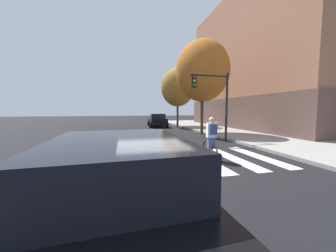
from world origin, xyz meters
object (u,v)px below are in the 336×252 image
object	(u,v)px
sedan_near	(119,193)
street_tree_near	(203,71)
sedan_mid	(157,120)
manhole_cover	(164,181)
street_tree_mid	(178,87)
fire_hydrant	(216,126)
cyclist	(211,139)
traffic_light_near	(215,95)

from	to	relation	value
sedan_near	street_tree_near	distance (m)	13.64
sedan_mid	street_tree_near	distance (m)	9.18
manhole_cover	sedan_mid	size ratio (longest dim) A/B	0.14
street_tree_mid	manhole_cover	bearing A→B (deg)	-107.76
sedan_near	fire_hydrant	distance (m)	15.25
fire_hydrant	manhole_cover	bearing A→B (deg)	-124.39
sedan_near	street_tree_mid	world-z (taller)	street_tree_mid
sedan_mid	street_tree_mid	world-z (taller)	street_tree_mid
fire_hydrant	street_tree_mid	distance (m)	6.98
sedan_mid	cyclist	world-z (taller)	cyclist
sedan_near	fire_hydrant	xyz separation A→B (m)	(8.28, 12.80, -0.29)
cyclist	street_tree_near	world-z (taller)	street_tree_near
sedan_near	manhole_cover	bearing A→B (deg)	64.33
sedan_near	cyclist	bearing A→B (deg)	50.20
sedan_near	street_tree_near	xyz separation A→B (m)	(6.23, 11.39, 4.21)
sedan_mid	traffic_light_near	world-z (taller)	traffic_light_near
manhole_cover	sedan_mid	world-z (taller)	sedan_mid
manhole_cover	sedan_near	distance (m)	2.74
street_tree_near	manhole_cover	bearing A→B (deg)	-119.45
sedan_near	traffic_light_near	world-z (taller)	traffic_light_near
sedan_mid	fire_hydrant	world-z (taller)	sedan_mid
fire_hydrant	street_tree_near	distance (m)	5.14
manhole_cover	cyclist	bearing A→B (deg)	37.35
sedan_near	traffic_light_near	size ratio (longest dim) A/B	1.11
traffic_light_near	street_tree_mid	xyz separation A→B (m)	(0.72, 10.29, 1.68)
sedan_mid	street_tree_mid	size ratio (longest dim) A/B	0.68
fire_hydrant	street_tree_mid	bearing A→B (deg)	111.61
street_tree_mid	street_tree_near	bearing A→B (deg)	-89.57
sedan_mid	street_tree_near	bearing A→B (deg)	-74.24
fire_hydrant	street_tree_near	bearing A→B (deg)	-145.36
sedan_near	sedan_mid	xyz separation A→B (m)	(4.02, 19.23, -0.02)
street_tree_mid	cyclist	bearing A→B (deg)	-101.16
sedan_near	traffic_light_near	xyz separation A→B (m)	(5.46, 7.83, 2.04)
sedan_mid	manhole_cover	bearing A→B (deg)	-99.70
cyclist	traffic_light_near	size ratio (longest dim) A/B	0.41
traffic_light_near	street_tree_near	size ratio (longest dim) A/B	0.56
sedan_mid	traffic_light_near	distance (m)	11.68
traffic_light_near	street_tree_mid	world-z (taller)	street_tree_mid
traffic_light_near	fire_hydrant	world-z (taller)	traffic_light_near
cyclist	sedan_mid	bearing A→B (deg)	87.72
sedan_mid	traffic_light_near	bearing A→B (deg)	-82.81
manhole_cover	sedan_near	xyz separation A→B (m)	(-1.13, -2.36, 0.82)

